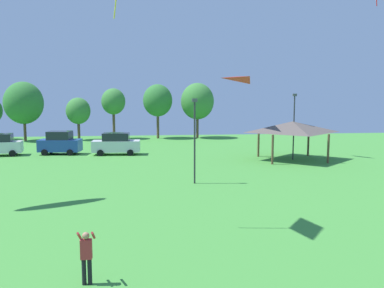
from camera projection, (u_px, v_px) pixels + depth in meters
name	position (u px, v px, depth m)	size (l,w,h in m)	color
person_standing_mid_field	(86.00, 254.00, 12.90)	(0.52, 0.51, 1.79)	black
kite_flying_3	(250.00, 95.00, 38.14)	(3.14, 3.54, 0.65)	red
parked_car_leftmost	(0.00, 145.00, 40.48)	(4.21, 2.42, 2.20)	silver
parked_car_second_from_left	(60.00, 143.00, 41.40)	(4.32, 2.47, 2.38)	#234299
parked_car_third_from_left	(116.00, 144.00, 41.17)	(4.83, 2.17, 2.23)	silver
park_pavilion	(292.00, 127.00, 37.71)	(6.59, 5.80, 3.60)	brown
light_post_0	(195.00, 136.00, 27.49)	(0.36, 0.20, 5.81)	#2D2D33
light_post_1	(294.00, 123.00, 37.75)	(0.36, 0.20, 6.16)	#2D2D33
treeline_tree_1	(24.00, 103.00, 53.18)	(5.03, 5.03, 7.77)	brown
treeline_tree_2	(78.00, 111.00, 54.16)	(3.21, 3.21, 5.70)	brown
treeline_tree_3	(113.00, 102.00, 55.55)	(3.25, 3.25, 6.94)	brown
treeline_tree_4	(158.00, 101.00, 56.25)	(4.05, 4.05, 7.52)	brown
treeline_tree_5	(197.00, 101.00, 56.84)	(4.62, 4.62, 7.71)	brown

